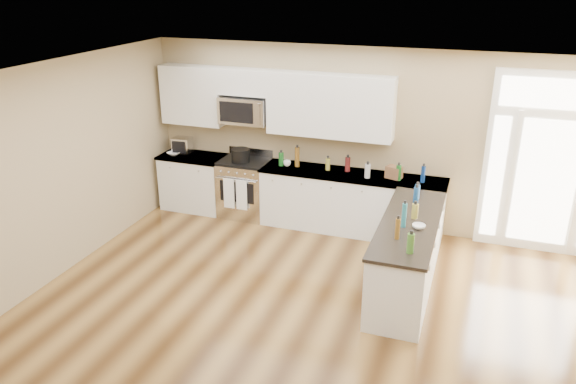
{
  "coord_description": "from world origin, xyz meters",
  "views": [
    {
      "loc": [
        1.6,
        -4.2,
        3.83
      ],
      "look_at": [
        -0.59,
        2.0,
        1.22
      ],
      "focal_mm": 35.0,
      "sensor_mm": 36.0,
      "label": 1
    }
  ],
  "objects_px": {
    "peninsula_cabinet": "(407,257)",
    "stockpot": "(240,155)",
    "toaster_oven": "(183,145)",
    "kitchen_range": "(245,188)"
  },
  "relations": [
    {
      "from": "peninsula_cabinet",
      "to": "stockpot",
      "type": "bearing_deg",
      "value": 154.48
    },
    {
      "from": "stockpot",
      "to": "toaster_oven",
      "type": "bearing_deg",
      "value": 172.62
    },
    {
      "from": "kitchen_range",
      "to": "stockpot",
      "type": "height_order",
      "value": "stockpot"
    },
    {
      "from": "peninsula_cabinet",
      "to": "stockpot",
      "type": "distance_m",
      "value": 3.27
    },
    {
      "from": "peninsula_cabinet",
      "to": "stockpot",
      "type": "xyz_separation_m",
      "value": [
        -2.9,
        1.38,
        0.63
      ]
    },
    {
      "from": "kitchen_range",
      "to": "toaster_oven",
      "type": "bearing_deg",
      "value": 175.97
    },
    {
      "from": "toaster_oven",
      "to": "stockpot",
      "type": "bearing_deg",
      "value": -10.27
    },
    {
      "from": "peninsula_cabinet",
      "to": "kitchen_range",
      "type": "xyz_separation_m",
      "value": [
        -2.87,
        1.45,
        0.04
      ]
    },
    {
      "from": "toaster_oven",
      "to": "peninsula_cabinet",
      "type": "bearing_deg",
      "value": -23.69
    },
    {
      "from": "peninsula_cabinet",
      "to": "kitchen_range",
      "type": "relative_size",
      "value": 2.15
    }
  ]
}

